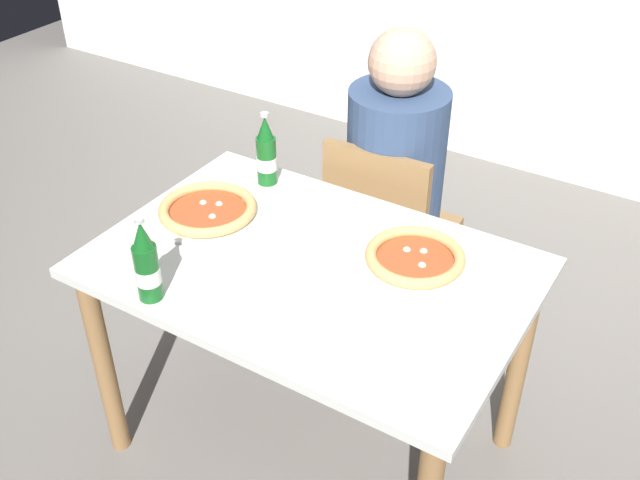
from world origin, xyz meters
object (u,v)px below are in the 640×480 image
Objects in this scene: dining_table_main at (311,295)px; chair_behind_table at (386,231)px; beer_bottle_left at (146,265)px; pizza_marinara_far at (208,211)px; napkin_with_cutlery at (283,274)px; pizza_margherita_near at (415,258)px; beer_bottle_center at (266,154)px; diner_seated at (393,200)px.

chair_behind_table is (-0.07, 0.61, -0.15)m from dining_table_main.
beer_bottle_left is at bearing -128.94° from dining_table_main.
beer_bottle_left is (0.12, -0.38, 0.08)m from pizza_marinara_far.
napkin_with_cutlery reaches higher than dining_table_main.
dining_table_main is 0.15m from napkin_with_cutlery.
dining_table_main is 1.41× the size of chair_behind_table.
chair_behind_table reaches higher than dining_table_main.
chair_behind_table reaches higher than pizza_marinara_far.
dining_table_main is 3.71× the size of pizza_marinara_far.
dining_table_main is at bearing 94.15° from chair_behind_table.
chair_behind_table is at bearing 60.42° from pizza_marinara_far.
pizza_margherita_near is 1.21× the size of beer_bottle_center.
pizza_marinara_far is (-0.32, -0.62, 0.19)m from diner_seated.
pizza_marinara_far is 1.31× the size of beer_bottle_center.
diner_seated is (-0.07, 0.66, -0.05)m from dining_table_main.
diner_seated is at bearing 92.63° from napkin_with_cutlery.
chair_behind_table is 3.44× the size of beer_bottle_left.
chair_behind_table is 3.44× the size of beer_bottle_center.
diner_seated is 5.24× the size of napkin_with_cutlery.
diner_seated is 0.63m from pizza_margherita_near.
pizza_marinara_far is (-0.39, 0.04, 0.13)m from dining_table_main.
beer_bottle_center reaches higher than dining_table_main.
beer_bottle_left is at bearing -82.84° from beer_bottle_center.
chair_behind_table is 0.74m from napkin_with_cutlery.
beer_bottle_center is at bearing 82.30° from pizza_marinara_far.
pizza_margherita_near is at bearing -58.10° from diner_seated.
pizza_marinara_far is at bearing -170.31° from pizza_margherita_near.
pizza_margherita_near is (0.32, -0.51, 0.19)m from diner_seated.
pizza_margherita_near is at bearing 43.10° from beer_bottle_left.
beer_bottle_center is (-0.29, -0.36, 0.27)m from diner_seated.
pizza_marinara_far is at bearing 58.16° from chair_behind_table.
pizza_margherita_near is at bearing 30.91° from dining_table_main.
beer_bottle_left is 1.07× the size of napkin_with_cutlery.
diner_seated reaches higher than pizza_marinara_far.
dining_table_main is 0.52m from beer_bottle_center.
beer_bottle_center is at bearing 97.16° from beer_bottle_left.
diner_seated is 0.53m from beer_bottle_center.
pizza_marinara_far is 1.40× the size of napkin_with_cutlery.
pizza_margherita_near is at bearing -14.22° from beer_bottle_center.
dining_table_main is 4.00× the size of pizza_margherita_near.
napkin_with_cutlery is (-0.28, -0.23, -0.02)m from pizza_margherita_near.
diner_seated reaches higher than beer_bottle_center.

